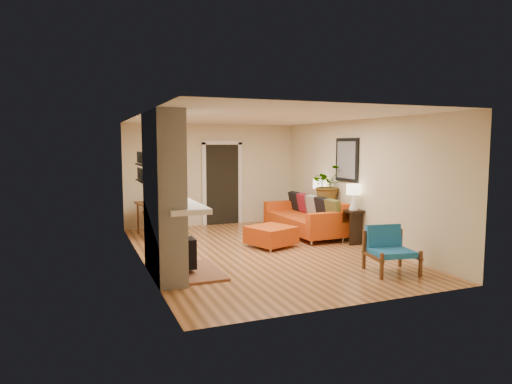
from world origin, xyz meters
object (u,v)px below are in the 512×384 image
Objects in this scene: sofa at (307,217)px; dining_table at (158,209)px; lamp_far at (319,188)px; lamp_near at (353,194)px; console_table at (334,212)px; houseplant at (328,184)px; blue_chair at (389,247)px; ottoman at (271,235)px.

sofa is 1.34× the size of dining_table.
lamp_far is (3.65, -0.96, 0.45)m from dining_table.
console_table is at bearing 90.00° from lamp_near.
dining_table is (-3.24, 1.13, 0.21)m from sofa.
sofa is 2.62× the size of houseplant.
lamp_near is (0.62, 1.97, 0.66)m from blue_chair.
lamp_far reaches higher than blue_chair.
lamp_far reaches higher than dining_table.
lamp_near is at bearing -72.13° from sofa.
dining_table is 3.93m from houseplant.
sofa is 2.87× the size of blue_chair.
ottoman is 2.81m from dining_table.
sofa reaches higher than console_table.
dining_table is at bearing 160.83° from sofa.
lamp_near is 1.43m from lamp_far.
houseplant is (0.40, -0.25, 0.77)m from sofa.
dining_table is 3.26× the size of lamp_near.
houseplant is (-0.01, 0.28, 0.60)m from console_table.
lamp_near reaches higher than sofa.
console_table is at bearing 11.12° from ottoman.
blue_chair is (1.08, -2.37, 0.17)m from ottoman.
dining_table is 4.38m from lamp_near.
lamp_near is at bearing -33.20° from dining_table.
sofa is at bearing 33.73° from ottoman.
sofa is 1.27× the size of console_table.
lamp_far is 0.60× the size of houseplant.
blue_chair reaches higher than console_table.
sofa is 1.48m from lamp_near.
houseplant is at bearing 19.96° from ottoman.
ottoman is 2.16m from lamp_far.
console_table is at bearing 77.09° from blue_chair.
console_table is 0.66m from houseplant.
lamp_near is at bearing 72.58° from blue_chair.
blue_chair is 2.78m from console_table.
blue_chair is (-0.21, -3.23, 0.00)m from sofa.
blue_chair is at bearing -101.55° from houseplant.
houseplant reaches higher than console_table.
ottoman is 1.93m from lamp_near.
console_table reaches higher than ottoman.
ottoman is 1.96× the size of lamp_near.
lamp_near reaches higher than ottoman.
ottoman is 0.57× the size of console_table.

